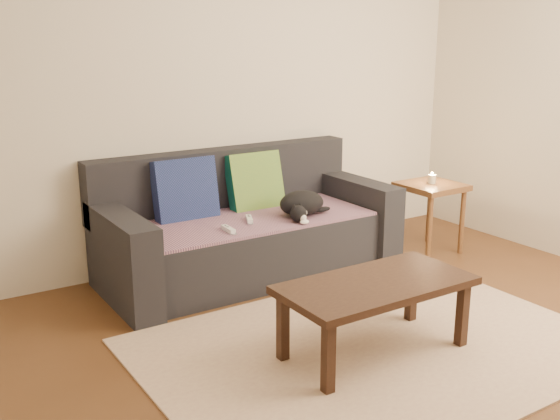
{
  "coord_description": "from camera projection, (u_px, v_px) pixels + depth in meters",
  "views": [
    {
      "loc": [
        -2.24,
        -2.35,
        1.69
      ],
      "look_at": [
        0.05,
        1.2,
        0.55
      ],
      "focal_mm": 42.0,
      "sensor_mm": 36.0,
      "label": 1
    }
  ],
  "objects": [
    {
      "name": "candle",
      "position": [
        432.0,
        179.0,
        5.12
      ],
      "size": [
        0.06,
        0.06,
        0.09
      ],
      "color": "beige",
      "rests_on": "side_table"
    },
    {
      "name": "wii_remote_b",
      "position": [
        249.0,
        219.0,
        4.51
      ],
      "size": [
        0.09,
        0.15,
        0.03
      ],
      "primitive_type": "cube",
      "rotation": [
        0.0,
        0.0,
        1.15
      ],
      "color": "white",
      "rests_on": "throw_blanket"
    },
    {
      "name": "side_table",
      "position": [
        431.0,
        196.0,
        5.15
      ],
      "size": [
        0.44,
        0.44,
        0.55
      ],
      "color": "brown",
      "rests_on": "ground"
    },
    {
      "name": "rug",
      "position": [
        375.0,
        347.0,
        3.64
      ],
      "size": [
        2.5,
        1.8,
        0.01
      ],
      "primitive_type": "cube",
      "color": "tan",
      "rests_on": "ground"
    },
    {
      "name": "cushion_green",
      "position": [
        255.0,
        181.0,
        4.86
      ],
      "size": [
        0.42,
        0.21,
        0.44
      ],
      "primitive_type": "cube",
      "rotation": [
        -0.26,
        0.0,
        0.0
      ],
      "color": "#0C4F3E",
      "rests_on": "throw_blanket"
    },
    {
      "name": "cushion_navy",
      "position": [
        185.0,
        191.0,
        4.56
      ],
      "size": [
        0.45,
        0.19,
        0.46
      ],
      "primitive_type": "cube",
      "rotation": [
        -0.18,
        0.0,
        0.0
      ],
      "color": "#102347",
      "rests_on": "throw_blanket"
    },
    {
      "name": "back_wall",
      "position": [
        215.0,
        89.0,
        4.8
      ],
      "size": [
        4.5,
        0.04,
        2.6
      ],
      "primitive_type": "cube",
      "color": "beige",
      "rests_on": "ground"
    },
    {
      "name": "ground",
      "position": [
        393.0,
        359.0,
        3.52
      ],
      "size": [
        4.5,
        4.5,
        0.0
      ],
      "primitive_type": "plane",
      "color": "brown",
      "rests_on": "ground"
    },
    {
      "name": "coffee_table",
      "position": [
        376.0,
        291.0,
        3.49
      ],
      "size": [
        1.05,
        0.52,
        0.42
      ],
      "color": "black",
      "rests_on": "rug"
    },
    {
      "name": "cat",
      "position": [
        302.0,
        204.0,
        4.62
      ],
      "size": [
        0.41,
        0.37,
        0.18
      ],
      "rotation": [
        0.0,
        0.0,
        0.24
      ],
      "color": "black",
      "rests_on": "throw_blanket"
    },
    {
      "name": "wii_remote_a",
      "position": [
        228.0,
        229.0,
        4.27
      ],
      "size": [
        0.04,
        0.15,
        0.03
      ],
      "primitive_type": "cube",
      "rotation": [
        0.0,
        0.0,
        1.53
      ],
      "color": "white",
      "rests_on": "throw_blanket"
    },
    {
      "name": "sofa",
      "position": [
        246.0,
        232.0,
        4.72
      ],
      "size": [
        2.1,
        0.94,
        0.87
      ],
      "color": "#232328",
      "rests_on": "ground"
    },
    {
      "name": "throw_blanket",
      "position": [
        253.0,
        219.0,
        4.61
      ],
      "size": [
        1.66,
        0.74,
        0.02
      ],
      "primitive_type": "cube",
      "color": "#3B2647",
      "rests_on": "sofa"
    }
  ]
}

